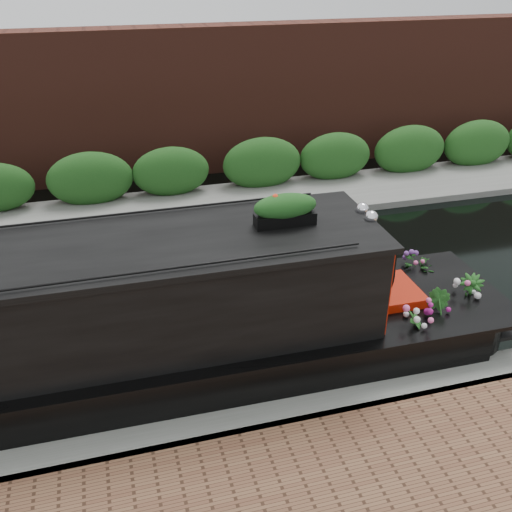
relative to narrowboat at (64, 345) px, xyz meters
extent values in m
plane|color=black|center=(2.66, 1.96, -0.90)|extent=(80.00, 80.00, 0.00)
cube|color=gray|center=(2.66, -1.34, -0.90)|extent=(40.00, 0.60, 0.50)
cube|color=slate|center=(2.66, 6.16, -0.90)|extent=(40.00, 2.40, 0.34)
cube|color=#20501A|center=(2.66, 7.06, -0.90)|extent=(40.00, 1.10, 2.80)
cube|color=#4E241A|center=(2.66, 9.16, -0.90)|extent=(40.00, 1.00, 8.00)
cube|color=black|center=(-0.55, 0.00, 0.64)|extent=(9.96, 2.03, 1.46)
cube|color=black|center=(-0.55, 0.00, 1.41)|extent=(10.13, 2.19, 0.09)
cube|color=#B21A07|center=(4.45, 0.00, 0.64)|extent=(0.09, 1.89, 1.46)
cube|color=black|center=(3.01, -0.96, 0.72)|extent=(0.97, 0.05, 0.59)
cube|color=#B21A07|center=(5.01, 0.00, -0.15)|extent=(0.88, 0.98, 0.54)
sphere|color=white|center=(4.46, -0.15, 1.48)|extent=(0.19, 0.19, 0.19)
sphere|color=white|center=(4.46, 0.15, 1.48)|extent=(0.19, 0.19, 0.19)
cube|color=black|center=(3.21, 0.00, 1.54)|extent=(0.87, 0.26, 0.17)
ellipsoid|color=#FA3F1B|center=(3.21, 0.00, 1.75)|extent=(0.95, 0.28, 0.26)
imported|color=#1F531C|center=(4.98, -0.84, -0.11)|extent=(0.37, 0.38, 0.61)
imported|color=#1F531C|center=(5.49, -0.62, -0.05)|extent=(0.41, 0.47, 0.74)
imported|color=#1F531C|center=(5.94, 0.69, -0.12)|extent=(0.60, 0.54, 0.61)
imported|color=#1F531C|center=(6.27, -0.29, -0.06)|extent=(0.56, 0.56, 0.71)
imported|color=#1F531C|center=(4.92, 0.69, -0.09)|extent=(0.24, 0.35, 0.66)
cylinder|color=brown|center=(7.03, 0.00, -0.71)|extent=(0.38, 0.38, 0.38)
camera|label=1|loc=(0.88, -6.89, 4.86)|focal=40.00mm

